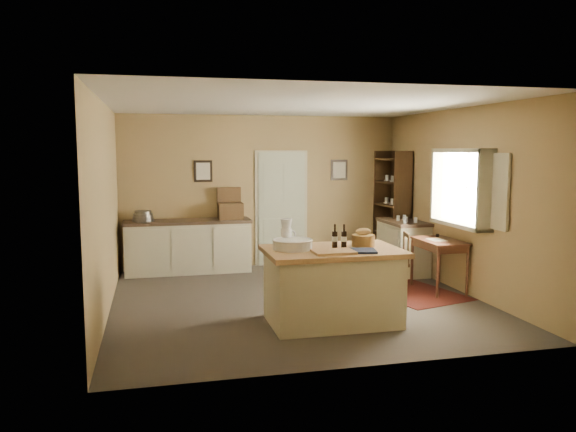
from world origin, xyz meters
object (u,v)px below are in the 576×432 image
shelving_unit (394,208)px  work_island (332,284)px  writing_desk (439,246)px  sideboard (189,244)px  right_cabinet (403,246)px  desk_chair (393,263)px

shelving_unit → work_island: bearing=-125.3°
writing_desk → shelving_unit: bearing=85.5°
work_island → shelving_unit: size_ratio=0.78×
sideboard → right_cabinet: sideboard is taller
writing_desk → right_cabinet: bearing=90.0°
right_cabinet → shelving_unit: (0.15, 0.72, 0.58)m
sideboard → desk_chair: bearing=-35.9°
sideboard → right_cabinet: bearing=-14.6°
writing_desk → shelving_unit: size_ratio=0.43×
desk_chair → sideboard: bearing=157.7°
work_island → sideboard: 3.62m
work_island → writing_desk: bearing=29.2°
sideboard → writing_desk: sideboard is taller
right_cabinet → work_island: bearing=-130.7°
right_cabinet → shelving_unit: size_ratio=0.50×
desk_chair → work_island: bearing=-124.2°
writing_desk → desk_chair: 0.73m
right_cabinet → desk_chair: bearing=-121.0°
work_island → sideboard: bearing=114.7°
writing_desk → sideboard: bearing=148.6°
sideboard → desk_chair: sideboard is taller
sideboard → shelving_unit: size_ratio=1.03×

